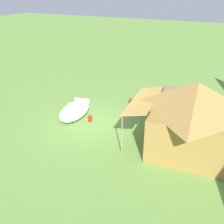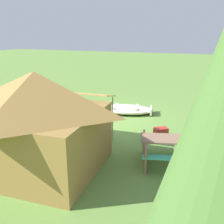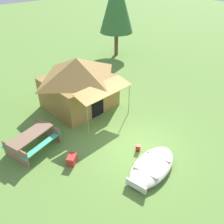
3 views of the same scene
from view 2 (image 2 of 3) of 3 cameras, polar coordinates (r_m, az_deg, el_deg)
ground_plane at (r=11.01m, az=-2.05°, el=-1.95°), size 80.00×80.00×0.00m
beached_rowboat at (r=12.00m, az=3.28°, el=0.63°), size 2.74×1.80×0.37m
canvas_cabin_tent at (r=7.08m, az=-16.29°, el=-1.72°), size 3.70×4.21×2.71m
picnic_table at (r=7.55m, az=14.05°, el=-7.78°), size 2.28×1.93×0.79m
cooler_box at (r=9.39m, az=10.90°, el=-4.56°), size 0.56×0.53×0.36m
fuel_can at (r=11.16m, az=-0.40°, el=-0.91°), size 0.25×0.25×0.28m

